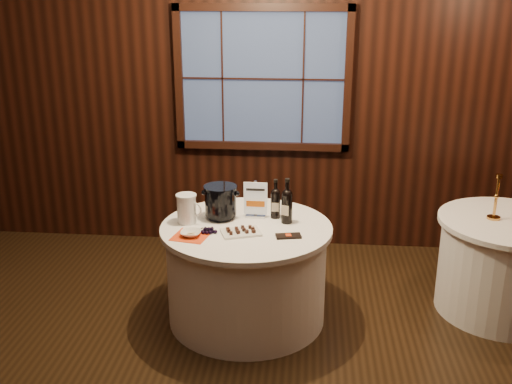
# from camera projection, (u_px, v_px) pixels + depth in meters

# --- Properties ---
(back_wall) EXTENTS (6.00, 0.10, 3.00)m
(back_wall) POSITION_uv_depth(u_px,v_px,m) (263.00, 90.00, 5.59)
(back_wall) COLOR black
(back_wall) RESTS_ON ground
(main_table) EXTENTS (1.28, 1.28, 0.77)m
(main_table) POSITION_uv_depth(u_px,v_px,m) (247.00, 272.00, 4.57)
(main_table) COLOR white
(main_table) RESTS_ON ground
(side_table) EXTENTS (1.08, 1.08, 0.77)m
(side_table) POSITION_uv_depth(u_px,v_px,m) (505.00, 266.00, 4.68)
(side_table) COLOR white
(side_table) RESTS_ON ground
(sign_stand) EXTENTS (0.18, 0.09, 0.29)m
(sign_stand) POSITION_uv_depth(u_px,v_px,m) (256.00, 205.00, 4.59)
(sign_stand) COLOR #B0B0B7
(sign_stand) RESTS_ON main_table
(port_bottle_left) EXTENTS (0.07, 0.08, 0.31)m
(port_bottle_left) POSITION_uv_depth(u_px,v_px,m) (275.00, 201.00, 4.56)
(port_bottle_left) COLOR black
(port_bottle_left) RESTS_ON main_table
(port_bottle_right) EXTENTS (0.08, 0.09, 0.35)m
(port_bottle_right) POSITION_uv_depth(u_px,v_px,m) (287.00, 204.00, 4.46)
(port_bottle_right) COLOR black
(port_bottle_right) RESTS_ON main_table
(ice_bucket) EXTENTS (0.26, 0.26, 0.26)m
(ice_bucket) POSITION_uv_depth(u_px,v_px,m) (221.00, 201.00, 4.55)
(ice_bucket) COLOR black
(ice_bucket) RESTS_ON main_table
(chocolate_plate) EXTENTS (0.32, 0.26, 0.04)m
(chocolate_plate) POSITION_uv_depth(u_px,v_px,m) (241.00, 231.00, 4.30)
(chocolate_plate) COLOR white
(chocolate_plate) RESTS_ON main_table
(chocolate_box) EXTENTS (0.19, 0.12, 0.01)m
(chocolate_box) POSITION_uv_depth(u_px,v_px,m) (288.00, 236.00, 4.24)
(chocolate_box) COLOR black
(chocolate_box) RESTS_ON main_table
(grape_bunch) EXTENTS (0.18, 0.07, 0.04)m
(grape_bunch) POSITION_uv_depth(u_px,v_px,m) (208.00, 231.00, 4.30)
(grape_bunch) COLOR black
(grape_bunch) RESTS_ON main_table
(glass_pitcher) EXTENTS (0.20, 0.16, 0.22)m
(glass_pitcher) POSITION_uv_depth(u_px,v_px,m) (187.00, 208.00, 4.47)
(glass_pitcher) COLOR white
(glass_pitcher) RESTS_ON main_table
(orange_napkin) EXTENTS (0.28, 0.28, 0.00)m
(orange_napkin) POSITION_uv_depth(u_px,v_px,m) (191.00, 236.00, 4.26)
(orange_napkin) COLOR red
(orange_napkin) RESTS_ON main_table
(cracker_bowl) EXTENTS (0.15, 0.15, 0.04)m
(cracker_bowl) POSITION_uv_depth(u_px,v_px,m) (191.00, 233.00, 4.25)
(cracker_bowl) COLOR white
(cracker_bowl) RESTS_ON orange_napkin
(brass_candlestick) EXTENTS (0.10, 0.10, 0.36)m
(brass_candlestick) POSITION_uv_depth(u_px,v_px,m) (496.00, 203.00, 4.54)
(brass_candlestick) COLOR #C2883C
(brass_candlestick) RESTS_ON side_table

